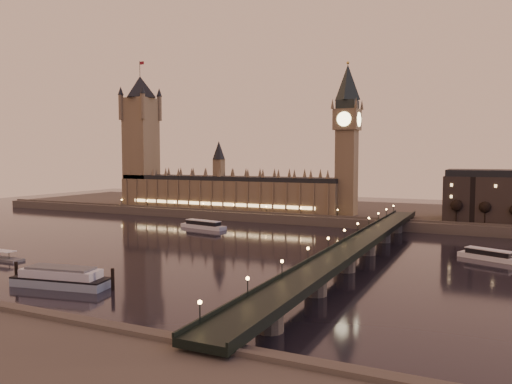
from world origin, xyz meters
The scene contains 12 objects.
ground centered at (0.00, 0.00, 0.00)m, with size 700.00×700.00×0.00m, color black.
far_embankment centered at (30.00, 165.00, 3.00)m, with size 560.00×130.00×6.00m, color #423D35.
palace_of_westminster centered at (-40.12, 120.99, 21.71)m, with size 180.00×26.62×52.00m.
victoria_tower centered at (-120.00, 121.00, 65.79)m, with size 31.68×31.68×118.00m.
big_ben centered at (53.99, 120.99, 63.95)m, with size 17.68×17.68×104.00m.
westminster_bridge centered at (91.61, 0.00, 5.52)m, with size 13.20×260.00×15.30m.
bare_tree_0 centered at (126.12, 109.00, 16.20)m, with size 6.71×6.71×13.64m.
bare_tree_1 centered at (140.47, 109.00, 16.20)m, with size 6.71×6.71×13.64m.
bare_tree_2 centered at (154.82, 109.00, 16.20)m, with size 6.71×6.71×13.64m.
cruise_boat_a centered at (-22.76, 59.44, 2.35)m, with size 34.12×13.26×5.34m.
cruise_boat_b centered at (143.64, 30.74, 2.13)m, with size 26.54×16.69×4.83m.
moored_barge centered at (6.72, -85.25, 3.19)m, with size 40.64×15.86×7.55m.
Camera 1 is at (143.89, -212.90, 46.12)m, focal length 35.00 mm.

